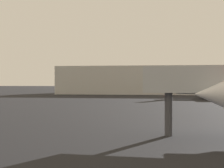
{
  "coord_description": "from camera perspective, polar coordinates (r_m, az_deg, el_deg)",
  "views": [
    {
      "loc": [
        -0.82,
        -11.83,
        5.0
      ],
      "look_at": [
        -7.07,
        33.42,
        4.58
      ],
      "focal_mm": 52.03,
      "sensor_mm": 36.0,
      "label": 1
    }
  ],
  "objects": [
    {
      "name": "airplane_distant",
      "position": [
        94.56,
        17.1,
        -0.85
      ],
      "size": [
        25.42,
        17.95,
        7.89
      ],
      "rotation": [
        0.0,
        0.0,
        -0.0
      ],
      "color": "silver",
      "rests_on": "ground_plane"
    },
    {
      "name": "terminal_building",
      "position": [
        127.04,
        12.34,
        0.66
      ],
      "size": [
        95.65,
        18.67,
        10.64
      ],
      "primitive_type": "cube",
      "color": "#B7B7B2",
      "rests_on": "ground_plane"
    }
  ]
}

